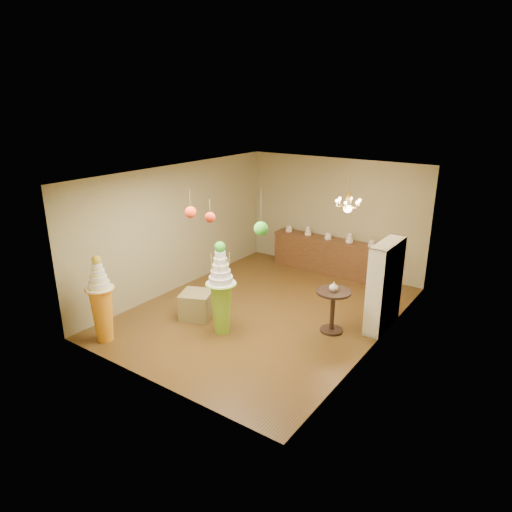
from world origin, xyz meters
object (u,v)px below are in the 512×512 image
Objects in this scene: pedestal_green at (221,296)px; round_table at (333,305)px; pedestal_orange at (102,307)px; sideboard at (327,255)px.

round_table is at bearing 35.71° from pedestal_green.
sideboard is at bearing 72.53° from pedestal_orange.
sideboard reaches higher than round_table.
sideboard is 3.37m from round_table.
pedestal_orange reaches higher than sideboard.
pedestal_orange is (-1.64, -1.54, -0.09)m from pedestal_green.
pedestal_green is 1.09× the size of pedestal_orange.
pedestal_orange is 0.57× the size of sideboard.
pedestal_green is at bearing -92.37° from sideboard.
pedestal_green is 2.15× the size of round_table.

